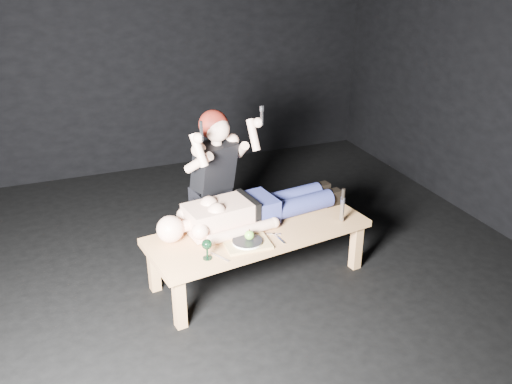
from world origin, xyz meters
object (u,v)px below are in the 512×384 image
lying_man (255,205)px  carving_knife (343,205)px  table (258,254)px  kneeling_woman (209,180)px  goblet (207,249)px  serving_tray (247,244)px

lying_man → carving_knife: bearing=-32.2°
table → carving_knife: size_ratio=6.01×
lying_man → kneeling_woman: (-0.25, 0.43, 0.09)m
carving_knife → goblet: bearing=178.9°
table → lying_man: 0.39m
kneeling_woman → goblet: (-0.28, -0.86, -0.14)m
table → lying_man: bearing=70.9°
lying_man → kneeling_woman: bearing=112.4°
serving_tray → goblet: (-0.33, -0.08, 0.07)m
table → carving_knife: (0.67, -0.13, 0.37)m
kneeling_woman → goblet: kneeling_woman is taller
lying_man → goblet: 0.68m
table → goblet: size_ratio=11.28×
kneeling_woman → serving_tray: kneeling_woman is taller
serving_tray → carving_knife: size_ratio=1.15×
lying_man → goblet: size_ratio=11.30×
goblet → carving_knife: (1.16, 0.14, 0.07)m
lying_man → serving_tray: 0.42m
lying_man → goblet: lying_man is taller
kneeling_woman → table: bearing=-88.9°
carving_knife → table: bearing=161.3°
table → kneeling_woman: size_ratio=1.30×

